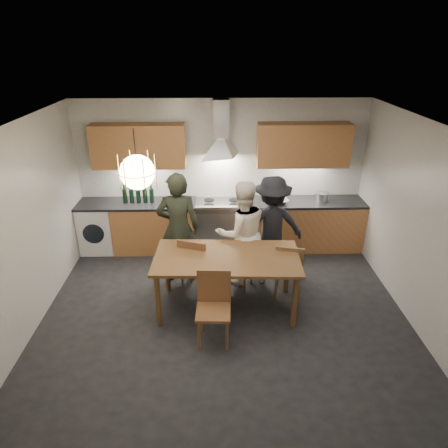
{
  "coord_description": "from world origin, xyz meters",
  "views": [
    {
      "loc": [
        -0.12,
        -4.5,
        3.5
      ],
      "look_at": [
        0.0,
        0.4,
        1.2
      ],
      "focal_mm": 32.0,
      "sensor_mm": 36.0,
      "label": 1
    }
  ],
  "objects_px": {
    "person_left": "(178,228)",
    "stock_pot": "(322,197)",
    "person_mid": "(242,233)",
    "wine_bottles": "(138,194)",
    "chair_front": "(214,302)",
    "chair_back_left": "(195,263)",
    "mixing_bowl": "(278,201)",
    "person_right": "(271,225)",
    "dining_table": "(227,263)"
  },
  "relations": [
    {
      "from": "person_left",
      "to": "stock_pot",
      "type": "xyz_separation_m",
      "value": [
        2.42,
        0.99,
        0.09
      ]
    },
    {
      "from": "person_mid",
      "to": "wine_bottles",
      "type": "xyz_separation_m",
      "value": [
        -1.72,
        1.08,
        0.24
      ]
    },
    {
      "from": "chair_front",
      "to": "stock_pot",
      "type": "xyz_separation_m",
      "value": [
        1.89,
        2.37,
        0.44
      ]
    },
    {
      "from": "chair_back_left",
      "to": "wine_bottles",
      "type": "bearing_deg",
      "value": -35.87
    },
    {
      "from": "mixing_bowl",
      "to": "person_right",
      "type": "bearing_deg",
      "value": -107.18
    },
    {
      "from": "dining_table",
      "to": "mixing_bowl",
      "type": "relative_size",
      "value": 6.3
    },
    {
      "from": "dining_table",
      "to": "mixing_bowl",
      "type": "bearing_deg",
      "value": 63.34
    },
    {
      "from": "chair_back_left",
      "to": "wine_bottles",
      "type": "distance_m",
      "value": 1.85
    },
    {
      "from": "chair_back_left",
      "to": "person_right",
      "type": "height_order",
      "value": "person_right"
    },
    {
      "from": "mixing_bowl",
      "to": "stock_pot",
      "type": "height_order",
      "value": "stock_pot"
    },
    {
      "from": "chair_back_left",
      "to": "stock_pot",
      "type": "xyz_separation_m",
      "value": [
        2.17,
        1.44,
        0.44
      ]
    },
    {
      "from": "person_left",
      "to": "mixing_bowl",
      "type": "height_order",
      "value": "person_left"
    },
    {
      "from": "chair_back_left",
      "to": "person_mid",
      "type": "xyz_separation_m",
      "value": [
        0.7,
        0.37,
        0.29
      ]
    },
    {
      "from": "dining_table",
      "to": "mixing_bowl",
      "type": "distance_m",
      "value": 1.95
    },
    {
      "from": "wine_bottles",
      "to": "chair_front",
      "type": "bearing_deg",
      "value": -61.71
    },
    {
      "from": "person_left",
      "to": "stock_pot",
      "type": "height_order",
      "value": "person_left"
    },
    {
      "from": "wine_bottles",
      "to": "person_right",
      "type": "bearing_deg",
      "value": -19.05
    },
    {
      "from": "dining_table",
      "to": "chair_front",
      "type": "xyz_separation_m",
      "value": [
        -0.18,
        -0.61,
        -0.2
      ]
    },
    {
      "from": "wine_bottles",
      "to": "chair_back_left",
      "type": "bearing_deg",
      "value": -55.08
    },
    {
      "from": "chair_front",
      "to": "person_mid",
      "type": "relative_size",
      "value": 0.56
    },
    {
      "from": "stock_pot",
      "to": "dining_table",
      "type": "bearing_deg",
      "value": -134.12
    },
    {
      "from": "chair_front",
      "to": "wine_bottles",
      "type": "distance_m",
      "value": 2.77
    },
    {
      "from": "dining_table",
      "to": "chair_back_left",
      "type": "height_order",
      "value": "chair_back_left"
    },
    {
      "from": "mixing_bowl",
      "to": "person_mid",
      "type": "bearing_deg",
      "value": -125.19
    },
    {
      "from": "dining_table",
      "to": "wine_bottles",
      "type": "xyz_separation_m",
      "value": [
        -1.47,
        1.79,
        0.33
      ]
    },
    {
      "from": "chair_front",
      "to": "person_mid",
      "type": "distance_m",
      "value": 1.41
    },
    {
      "from": "chair_back_left",
      "to": "mixing_bowl",
      "type": "height_order",
      "value": "mixing_bowl"
    },
    {
      "from": "chair_front",
      "to": "person_left",
      "type": "relative_size",
      "value": 0.53
    },
    {
      "from": "person_right",
      "to": "mixing_bowl",
      "type": "distance_m",
      "value": 0.71
    },
    {
      "from": "dining_table",
      "to": "person_right",
      "type": "height_order",
      "value": "person_right"
    },
    {
      "from": "chair_back_left",
      "to": "wine_bottles",
      "type": "relative_size",
      "value": 1.74
    },
    {
      "from": "stock_pot",
      "to": "wine_bottles",
      "type": "relative_size",
      "value": 0.4
    },
    {
      "from": "chair_back_left",
      "to": "person_mid",
      "type": "relative_size",
      "value": 0.57
    },
    {
      "from": "person_mid",
      "to": "person_right",
      "type": "distance_m",
      "value": 0.59
    },
    {
      "from": "chair_front",
      "to": "person_mid",
      "type": "xyz_separation_m",
      "value": [
        0.43,
        1.31,
        0.29
      ]
    },
    {
      "from": "stock_pot",
      "to": "wine_bottles",
      "type": "height_order",
      "value": "wine_bottles"
    },
    {
      "from": "mixing_bowl",
      "to": "stock_pot",
      "type": "xyz_separation_m",
      "value": [
        0.77,
        0.07,
        0.04
      ]
    },
    {
      "from": "mixing_bowl",
      "to": "wine_bottles",
      "type": "height_order",
      "value": "wine_bottles"
    },
    {
      "from": "chair_front",
      "to": "mixing_bowl",
      "type": "height_order",
      "value": "mixing_bowl"
    },
    {
      "from": "dining_table",
      "to": "wine_bottles",
      "type": "relative_size",
      "value": 3.72
    },
    {
      "from": "person_left",
      "to": "person_right",
      "type": "xyz_separation_m",
      "value": [
        1.44,
        0.25,
        -0.08
      ]
    },
    {
      "from": "person_left",
      "to": "mixing_bowl",
      "type": "distance_m",
      "value": 1.89
    },
    {
      "from": "person_mid",
      "to": "person_right",
      "type": "height_order",
      "value": "person_mid"
    },
    {
      "from": "dining_table",
      "to": "person_left",
      "type": "relative_size",
      "value": 1.13
    },
    {
      "from": "person_left",
      "to": "stock_pot",
      "type": "relative_size",
      "value": 8.15
    },
    {
      "from": "person_right",
      "to": "stock_pot",
      "type": "distance_m",
      "value": 1.24
    },
    {
      "from": "wine_bottles",
      "to": "person_mid",
      "type": "bearing_deg",
      "value": -32.28
    },
    {
      "from": "person_mid",
      "to": "mixing_bowl",
      "type": "xyz_separation_m",
      "value": [
        0.7,
        0.99,
        0.11
      ]
    },
    {
      "from": "chair_front",
      "to": "person_right",
      "type": "relative_size",
      "value": 0.58
    },
    {
      "from": "person_right",
      "to": "stock_pot",
      "type": "height_order",
      "value": "person_right"
    }
  ]
}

